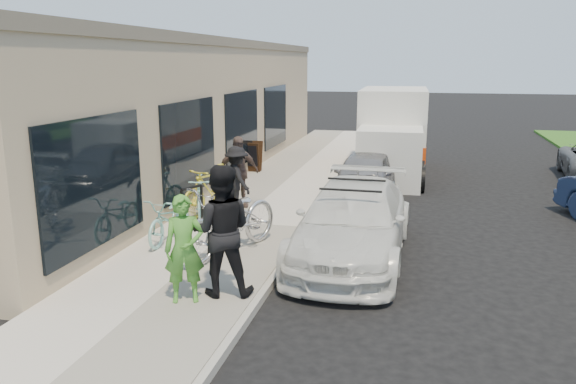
{
  "coord_description": "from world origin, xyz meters",
  "views": [
    {
      "loc": [
        1.81,
        -8.21,
        3.59
      ],
      "look_at": [
        -0.71,
        2.34,
        1.05
      ],
      "focal_mm": 35.0,
      "sensor_mm": 36.0,
      "label": 1
    }
  ],
  "objects_px": {
    "cruiser_bike_a": "(200,196)",
    "sandwich_board": "(252,156)",
    "tandem_bike": "(232,219)",
    "cruiser_bike_c": "(211,190)",
    "sedan_white": "(353,222)",
    "sedan_silver": "(365,176)",
    "woman_rider": "(184,249)",
    "bystander_b": "(238,172)",
    "man_standing": "(221,231)",
    "moving_truck": "(392,136)",
    "bystander_a": "(237,179)",
    "bike_rack": "(192,202)",
    "cruiser_bike_b": "(170,218)"
  },
  "relations": [
    {
      "from": "moving_truck",
      "to": "woman_rider",
      "type": "height_order",
      "value": "moving_truck"
    },
    {
      "from": "sedan_white",
      "to": "sedan_silver",
      "type": "bearing_deg",
      "value": 94.35
    },
    {
      "from": "sedan_white",
      "to": "cruiser_bike_c",
      "type": "xyz_separation_m",
      "value": [
        -3.45,
        1.74,
        0.03
      ]
    },
    {
      "from": "bike_rack",
      "to": "woman_rider",
      "type": "bearing_deg",
      "value": -68.59
    },
    {
      "from": "woman_rider",
      "to": "cruiser_bike_a",
      "type": "relative_size",
      "value": 1.02
    },
    {
      "from": "tandem_bike",
      "to": "woman_rider",
      "type": "distance_m",
      "value": 2.15
    },
    {
      "from": "sandwich_board",
      "to": "bystander_b",
      "type": "xyz_separation_m",
      "value": [
        0.99,
        -4.36,
        0.38
      ]
    },
    {
      "from": "bike_rack",
      "to": "bystander_a",
      "type": "height_order",
      "value": "bystander_a"
    },
    {
      "from": "cruiser_bike_a",
      "to": "cruiser_bike_c",
      "type": "distance_m",
      "value": 0.31
    },
    {
      "from": "sandwich_board",
      "to": "tandem_bike",
      "type": "xyz_separation_m",
      "value": [
        1.95,
        -7.61,
        0.17
      ]
    },
    {
      "from": "sedan_silver",
      "to": "tandem_bike",
      "type": "height_order",
      "value": "tandem_bike"
    },
    {
      "from": "sedan_white",
      "to": "moving_truck",
      "type": "bearing_deg",
      "value": 89.64
    },
    {
      "from": "sedan_white",
      "to": "sedan_silver",
      "type": "relative_size",
      "value": 1.3
    },
    {
      "from": "bike_rack",
      "to": "moving_truck",
      "type": "distance_m",
      "value": 8.56
    },
    {
      "from": "bystander_a",
      "to": "bystander_b",
      "type": "bearing_deg",
      "value": -32.04
    },
    {
      "from": "sedan_silver",
      "to": "sedan_white",
      "type": "bearing_deg",
      "value": -83.95
    },
    {
      "from": "tandem_bike",
      "to": "bystander_b",
      "type": "relative_size",
      "value": 1.44
    },
    {
      "from": "sedan_silver",
      "to": "man_standing",
      "type": "bearing_deg",
      "value": -98.37
    },
    {
      "from": "tandem_bike",
      "to": "cruiser_bike_a",
      "type": "height_order",
      "value": "tandem_bike"
    },
    {
      "from": "sandwich_board",
      "to": "cruiser_bike_a",
      "type": "distance_m",
      "value": 5.43
    },
    {
      "from": "tandem_bike",
      "to": "bystander_a",
      "type": "bearing_deg",
      "value": 128.4
    },
    {
      "from": "sedan_white",
      "to": "tandem_bike",
      "type": "relative_size",
      "value": 1.94
    },
    {
      "from": "man_standing",
      "to": "bystander_a",
      "type": "distance_m",
      "value": 4.84
    },
    {
      "from": "sedan_silver",
      "to": "tandem_bike",
      "type": "xyz_separation_m",
      "value": [
        -1.86,
        -5.33,
        0.17
      ]
    },
    {
      "from": "sedan_white",
      "to": "moving_truck",
      "type": "relative_size",
      "value": 0.86
    },
    {
      "from": "sandwich_board",
      "to": "man_standing",
      "type": "height_order",
      "value": "man_standing"
    },
    {
      "from": "sandwich_board",
      "to": "cruiser_bike_a",
      "type": "bearing_deg",
      "value": -85.2
    },
    {
      "from": "man_standing",
      "to": "bystander_b",
      "type": "distance_m",
      "value": 5.21
    },
    {
      "from": "cruiser_bike_b",
      "to": "cruiser_bike_a",
      "type": "bearing_deg",
      "value": 93.37
    },
    {
      "from": "sandwich_board",
      "to": "woman_rider",
      "type": "xyz_separation_m",
      "value": [
        1.97,
        -9.75,
        0.31
      ]
    },
    {
      "from": "bike_rack",
      "to": "bystander_a",
      "type": "xyz_separation_m",
      "value": [
        0.53,
        1.43,
        0.24
      ]
    },
    {
      "from": "moving_truck",
      "to": "bike_rack",
      "type": "bearing_deg",
      "value": -117.28
    },
    {
      "from": "bike_rack",
      "to": "man_standing",
      "type": "height_order",
      "value": "man_standing"
    },
    {
      "from": "bike_rack",
      "to": "tandem_bike",
      "type": "height_order",
      "value": "tandem_bike"
    },
    {
      "from": "moving_truck",
      "to": "woman_rider",
      "type": "relative_size",
      "value": 3.49
    },
    {
      "from": "sedan_white",
      "to": "bystander_a",
      "type": "bearing_deg",
      "value": 144.81
    },
    {
      "from": "cruiser_bike_c",
      "to": "sedan_silver",
      "type": "bearing_deg",
      "value": 62.83
    },
    {
      "from": "sedan_silver",
      "to": "tandem_bike",
      "type": "distance_m",
      "value": 5.65
    },
    {
      "from": "moving_truck",
      "to": "bystander_b",
      "type": "xyz_separation_m",
      "value": [
        -3.31,
        -5.89,
        -0.19
      ]
    },
    {
      "from": "bike_rack",
      "to": "cruiser_bike_a",
      "type": "distance_m",
      "value": 0.74
    },
    {
      "from": "moving_truck",
      "to": "man_standing",
      "type": "relative_size",
      "value": 2.8
    },
    {
      "from": "man_standing",
      "to": "cruiser_bike_a",
      "type": "relative_size",
      "value": 1.27
    },
    {
      "from": "woman_rider",
      "to": "bystander_b",
      "type": "relative_size",
      "value": 0.93
    },
    {
      "from": "cruiser_bike_a",
      "to": "sandwich_board",
      "type": "bearing_deg",
      "value": 75.02
    },
    {
      "from": "bike_rack",
      "to": "cruiser_bike_a",
      "type": "xyz_separation_m",
      "value": [
        -0.12,
        0.73,
        -0.06
      ]
    },
    {
      "from": "moving_truck",
      "to": "cruiser_bike_a",
      "type": "bearing_deg",
      "value": -120.34
    },
    {
      "from": "cruiser_bike_a",
      "to": "man_standing",
      "type": "bearing_deg",
      "value": -83.32
    },
    {
      "from": "sandwich_board",
      "to": "woman_rider",
      "type": "relative_size",
      "value": 0.59
    },
    {
      "from": "tandem_bike",
      "to": "bystander_a",
      "type": "height_order",
      "value": "bystander_a"
    },
    {
      "from": "sandwich_board",
      "to": "sedan_silver",
      "type": "distance_m",
      "value": 4.44
    }
  ]
}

